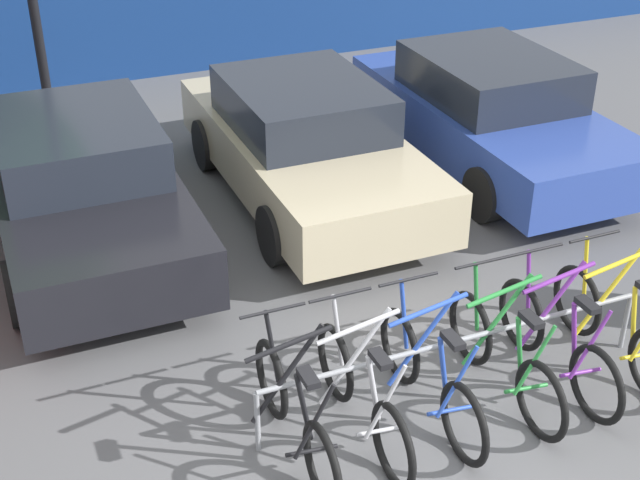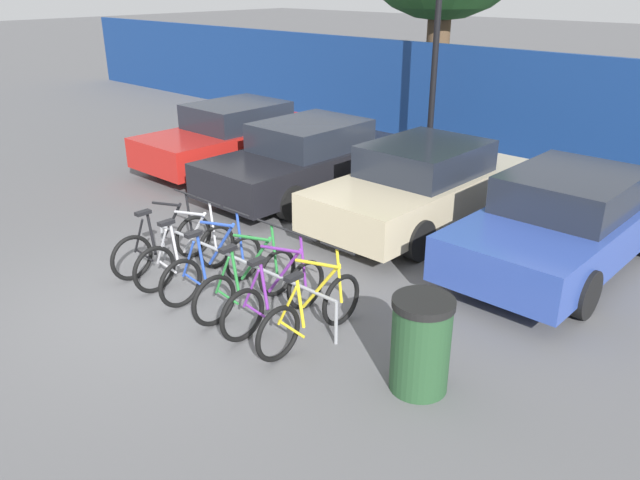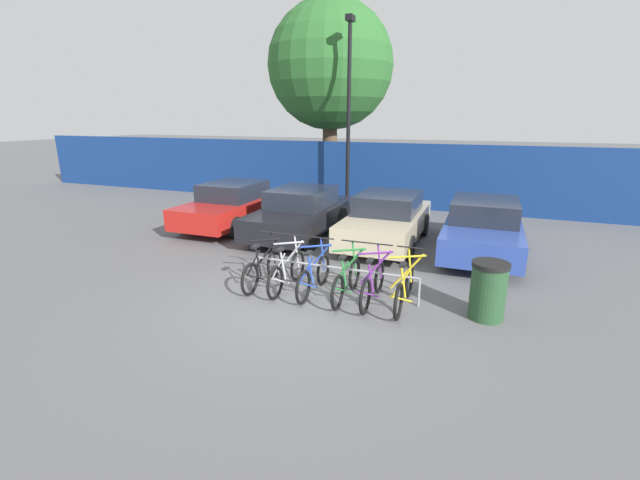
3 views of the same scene
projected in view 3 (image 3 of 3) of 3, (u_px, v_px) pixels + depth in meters
name	position (u px, v px, depth m)	size (l,w,h in m)	color
ground_plane	(292.00, 302.00, 8.20)	(120.00, 120.00, 0.00)	#59595B
hoarding_wall	(396.00, 176.00, 16.36)	(36.00, 0.16, 2.45)	navy
bike_rack	(332.00, 270.00, 8.47)	(3.49, 0.04, 0.57)	gray
bicycle_black	(263.00, 268.00, 8.89)	(0.68, 1.71, 1.05)	black
bicycle_silver	(287.00, 272.00, 8.69)	(0.68, 1.71, 1.05)	black
bicycle_blue	(314.00, 276.00, 8.49)	(0.68, 1.71, 1.05)	black
bicycle_green	(347.00, 280.00, 8.25)	(0.68, 1.71, 1.05)	black
bicycle_purple	(373.00, 284.00, 8.06)	(0.68, 1.71, 1.05)	black
bicycle_yellow	(404.00, 288.00, 7.85)	(0.68, 1.71, 1.05)	black
car_red	(233.00, 205.00, 13.73)	(1.91, 4.32, 1.40)	red
car_black	(301.00, 212.00, 12.60)	(1.91, 4.38, 1.40)	black
car_beige	(387.00, 219.00, 11.80)	(1.91, 4.32, 1.40)	#C1B28E
car_blue	(483.00, 227.00, 10.93)	(1.91, 4.41, 1.40)	#2D479E
lamp_post	(349.00, 107.00, 15.34)	(0.24, 0.44, 6.73)	black
trash_bin	(488.00, 290.00, 7.41)	(0.63, 0.63, 1.03)	#234728
tree_behind_hoarding	(330.00, 66.00, 17.98)	(5.27, 5.27, 8.10)	brown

